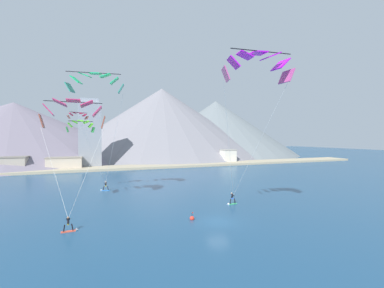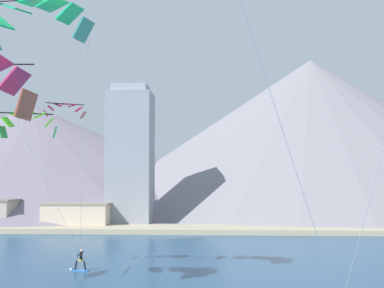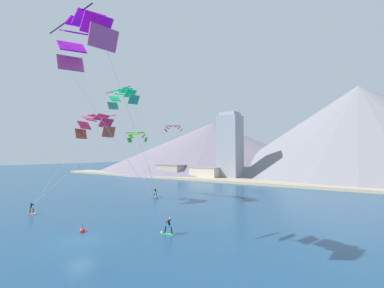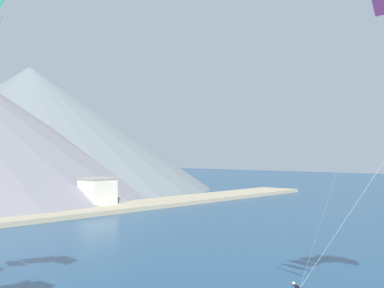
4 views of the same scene
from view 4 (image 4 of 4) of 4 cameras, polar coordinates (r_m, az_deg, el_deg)
name	(u,v)px [view 4 (image 4 of 4)]	position (r m, az deg, el deg)	size (l,w,h in m)	color
shore_building_quay_east	(97,193)	(92.84, -10.05, -5.18)	(5.28, 4.75, 5.33)	silver
mountain_peak_east_shoulder	(30,128)	(144.76, -16.93, 1.68)	(93.75, 93.75, 31.68)	slate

